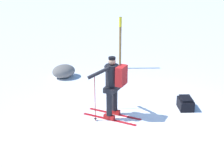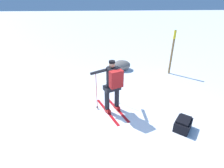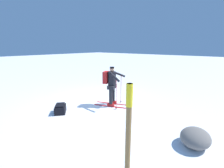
{
  "view_description": "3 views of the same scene",
  "coord_description": "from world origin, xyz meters",
  "px_view_note": "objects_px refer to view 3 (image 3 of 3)",
  "views": [
    {
      "loc": [
        -5.43,
        -4.96,
        4.0
      ],
      "look_at": [
        -0.38,
        0.66,
        0.96
      ],
      "focal_mm": 50.0,
      "sensor_mm": 36.0,
      "label": 1
    },
    {
      "loc": [
        -0.72,
        -4.0,
        3.37
      ],
      "look_at": [
        -0.38,
        0.66,
        0.96
      ],
      "focal_mm": 28.0,
      "sensor_mm": 36.0,
      "label": 2
    },
    {
      "loc": [
        4.37,
        4.64,
        2.54
      ],
      "look_at": [
        -0.38,
        0.66,
        0.96
      ],
      "focal_mm": 24.0,
      "sensor_mm": 36.0,
      "label": 3
    }
  ],
  "objects_px": {
    "dropped_backpack": "(60,109)",
    "rock_boulder": "(195,138)",
    "skier": "(111,83)",
    "trail_marker": "(128,134)"
  },
  "relations": [
    {
      "from": "dropped_backpack",
      "to": "rock_boulder",
      "type": "distance_m",
      "value": 4.62
    },
    {
      "from": "skier",
      "to": "rock_boulder",
      "type": "height_order",
      "value": "skier"
    },
    {
      "from": "dropped_backpack",
      "to": "rock_boulder",
      "type": "xyz_separation_m",
      "value": [
        -1.16,
        4.47,
        0.07
      ]
    },
    {
      "from": "skier",
      "to": "trail_marker",
      "type": "xyz_separation_m",
      "value": [
        2.93,
        2.84,
        0.16
      ]
    },
    {
      "from": "dropped_backpack",
      "to": "rock_boulder",
      "type": "relative_size",
      "value": 0.78
    },
    {
      "from": "dropped_backpack",
      "to": "trail_marker",
      "type": "relative_size",
      "value": 0.33
    },
    {
      "from": "rock_boulder",
      "to": "trail_marker",
      "type": "bearing_deg",
      "value": -16.08
    },
    {
      "from": "dropped_backpack",
      "to": "trail_marker",
      "type": "distance_m",
      "value": 4.1
    },
    {
      "from": "trail_marker",
      "to": "rock_boulder",
      "type": "relative_size",
      "value": 2.35
    },
    {
      "from": "skier",
      "to": "trail_marker",
      "type": "height_order",
      "value": "trail_marker"
    }
  ]
}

